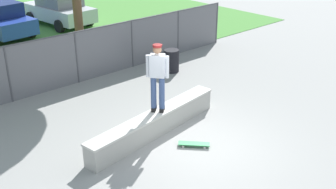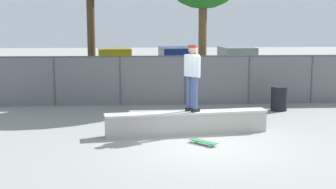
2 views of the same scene
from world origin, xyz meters
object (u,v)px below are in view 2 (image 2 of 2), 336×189
object	(u,v)px
car_blue	(176,63)
trash_bin	(279,99)
skateboard	(204,142)
skateboarder	(192,75)
car_silver	(236,62)
concrete_ledge	(187,123)
car_yellow	(114,64)

from	to	relation	value
car_blue	trash_bin	world-z (taller)	car_blue
skateboard	car_blue	xyz separation A→B (m)	(0.32, 13.30, 0.77)
skateboarder	car_blue	xyz separation A→B (m)	(0.50, 12.11, -0.82)
skateboard	trash_bin	world-z (taller)	trash_bin
car_silver	car_blue	bearing A→B (deg)	-179.16
car_blue	car_silver	xyz separation A→B (m)	(3.21, 0.05, 0.00)
concrete_ledge	car_blue	xyz separation A→B (m)	(0.64, 12.15, 0.52)
car_yellow	car_blue	bearing A→B (deg)	6.48
concrete_ledge	trash_bin	xyz separation A→B (m)	(3.53, 3.19, 0.10)
car_blue	trash_bin	size ratio (longest dim) A/B	5.20
car_silver	trash_bin	distance (m)	9.01
skateboard	car_yellow	bearing A→B (deg)	102.48
concrete_ledge	trash_bin	distance (m)	4.76
skateboard	trash_bin	xyz separation A→B (m)	(3.21, 4.35, 0.35)
skateboarder	car_blue	bearing A→B (deg)	87.65
car_yellow	car_blue	size ratio (longest dim) A/B	1.00
concrete_ledge	skateboarder	bearing A→B (deg)	14.39
car_yellow	car_silver	distance (m)	6.41
skateboarder	skateboard	distance (m)	1.99
concrete_ledge	car_yellow	world-z (taller)	car_yellow
car_blue	car_yellow	bearing A→B (deg)	-173.52
concrete_ledge	car_silver	xyz separation A→B (m)	(3.85, 12.19, 0.52)
car_yellow	trash_bin	xyz separation A→B (m)	(6.08, -8.59, -0.42)
concrete_ledge	car_yellow	xyz separation A→B (m)	(-2.55, 11.78, 0.52)
concrete_ledge	car_silver	world-z (taller)	car_silver
car_yellow	car_blue	world-z (taller)	same
skateboard	car_blue	bearing A→B (deg)	88.61
car_silver	skateboarder	bearing A→B (deg)	-106.96
concrete_ledge	trash_bin	bearing A→B (deg)	42.18
skateboard	car_silver	distance (m)	13.83
car_silver	trash_bin	world-z (taller)	car_silver
skateboard	car_yellow	world-z (taller)	car_yellow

